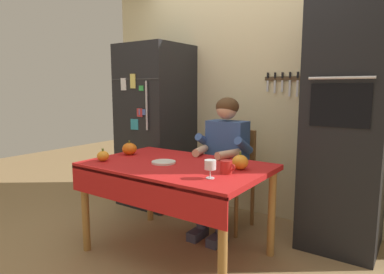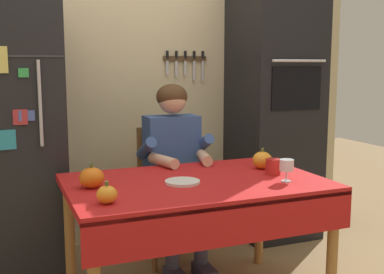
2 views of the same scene
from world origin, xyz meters
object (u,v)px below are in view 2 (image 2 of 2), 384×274
Objects in this scene: chair_behind_person at (166,186)px; pumpkin_small at (92,178)px; seated_person at (175,160)px; wall_oven at (274,105)px; pumpkin_large at (107,194)px; pumpkin_medium at (262,160)px; dining_table at (197,196)px; serving_tray at (182,182)px; coffee_mug at (273,167)px; wine_glass at (287,166)px; refrigerator at (7,139)px.

pumpkin_small is at bearing -132.07° from chair_behind_person.
seated_person is at bearing -90.00° from chair_behind_person.
wall_oven is 19.97× the size of pumpkin_large.
wall_oven is 16.31× the size of pumpkin_medium.
serving_tray is (-0.09, -0.02, 0.09)m from dining_table.
chair_behind_person is 0.94m from coffee_mug.
dining_table is 0.49m from coffee_mug.
pumpkin_large is 1.11m from pumpkin_medium.
serving_tray is (0.47, -0.09, -0.05)m from pumpkin_small.
seated_person is at bearing 39.31° from pumpkin_small.
coffee_mug is at bearing -121.51° from wall_oven.
wine_glass reaches higher than serving_tray.
pumpkin_medium is (-0.56, -0.78, -0.26)m from wall_oven.
dining_table is at bearing 156.01° from wine_glass.
pumpkin_medium is at bearing 82.15° from wine_glass.
pumpkin_small is at bearing 165.15° from wine_glass.
pumpkin_medium is at bearing -58.60° from chair_behind_person.
pumpkin_medium and pumpkin_small have the same top height.
chair_behind_person is 1.25m from pumpkin_large.
refrigerator is 15.84× the size of coffee_mug.
wall_oven is 16.31× the size of pumpkin_small.
pumpkin_small is (-1.01, 0.27, -0.03)m from wine_glass.
seated_person reaches higher than serving_tray.
wine_glass is at bearing -18.03° from serving_tray.
wine_glass is 0.99m from pumpkin_large.
seated_person is at bearing 73.43° from serving_tray.
refrigerator reaches higher than seated_person.
dining_table is 10.88× the size of pumpkin_small.
pumpkin_small reaches higher than pumpkin_large.
refrigerator is at bearing 142.22° from wine_glass.
wall_oven is 1.14m from coffee_mug.
chair_behind_person is at bearing 121.40° from pumpkin_medium.
pumpkin_small reaches higher than dining_table.
serving_tray is (0.86, -0.91, -0.15)m from refrigerator.
wine_glass is at bearing -97.85° from pumpkin_medium.
wall_oven reaches higher than pumpkin_small.
coffee_mug is 1.08× the size of pumpkin_large.
dining_table is at bearing -6.97° from pumpkin_small.
chair_behind_person is (1.04, -0.09, -0.39)m from refrigerator.
wine_glass is 0.34m from pumpkin_medium.
refrigerator is 1.63m from pumpkin_medium.
coffee_mug is 0.60× the size of serving_tray.
pumpkin_small is at bearing 168.94° from serving_tray.
chair_behind_person reaches higher than pumpkin_large.
serving_tray is at bearing -164.50° from pumpkin_medium.
pumpkin_medium is (0.02, 0.16, 0.01)m from coffee_mug.
refrigerator is at bearing 175.04° from chair_behind_person.
refrigerator is 0.86× the size of wall_oven.
wall_oven reaches higher than wine_glass.
wine_glass is at bearing -118.35° from wall_oven.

